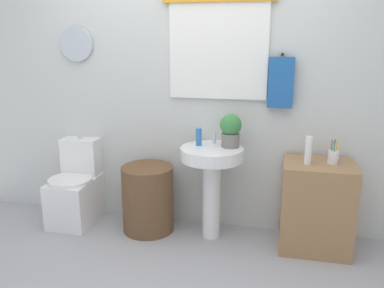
{
  "coord_description": "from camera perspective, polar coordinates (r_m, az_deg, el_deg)",
  "views": [
    {
      "loc": [
        0.77,
        -2.23,
        1.65
      ],
      "look_at": [
        0.08,
        0.8,
        0.82
      ],
      "focal_mm": 37.49,
      "sensor_mm": 36.0,
      "label": 1
    }
  ],
  "objects": [
    {
      "name": "back_wall",
      "position": [
        3.48,
        0.06,
        9.32
      ],
      "size": [
        4.4,
        0.18,
        2.6
      ],
      "color": "silver",
      "rests_on": "ground_plane"
    },
    {
      "name": "toilet",
      "position": [
        3.84,
        -16.12,
        -6.35
      ],
      "size": [
        0.38,
        0.51,
        0.77
      ],
      "color": "white",
      "rests_on": "ground_plane"
    },
    {
      "name": "laundry_hamper",
      "position": [
        3.54,
        -6.29,
        -7.73
      ],
      "size": [
        0.44,
        0.44,
        0.58
      ],
      "primitive_type": "cylinder",
      "color": "brown",
      "rests_on": "ground_plane"
    },
    {
      "name": "pedestal_sink",
      "position": [
        3.3,
        2.82,
        -3.79
      ],
      "size": [
        0.51,
        0.51,
        0.78
      ],
      "color": "white",
      "rests_on": "ground_plane"
    },
    {
      "name": "faucet",
      "position": [
        3.34,
        3.23,
        0.83
      ],
      "size": [
        0.03,
        0.03,
        0.1
      ],
      "primitive_type": "cylinder",
      "color": "silver",
      "rests_on": "pedestal_sink"
    },
    {
      "name": "wooden_cabinet",
      "position": [
        3.35,
        17.25,
        -8.44
      ],
      "size": [
        0.54,
        0.44,
        0.71
      ],
      "primitive_type": "cube",
      "color": "#9E754C",
      "rests_on": "ground_plane"
    },
    {
      "name": "soap_bottle",
      "position": [
        3.29,
        0.97,
        1.0
      ],
      "size": [
        0.05,
        0.05,
        0.14
      ],
      "primitive_type": "cylinder",
      "color": "#2D6BB7",
      "rests_on": "pedestal_sink"
    },
    {
      "name": "potted_plant",
      "position": [
        3.24,
        5.51,
        2.05
      ],
      "size": [
        0.18,
        0.18,
        0.27
      ],
      "color": "slate",
      "rests_on": "pedestal_sink"
    },
    {
      "name": "lotion_bottle",
      "position": [
        3.16,
        16.22,
        -0.88
      ],
      "size": [
        0.05,
        0.05,
        0.22
      ],
      "primitive_type": "cylinder",
      "color": "white",
      "rests_on": "wooden_cabinet"
    },
    {
      "name": "toothbrush_cup",
      "position": [
        3.25,
        19.45,
        -1.68
      ],
      "size": [
        0.08,
        0.08,
        0.19
      ],
      "color": "silver",
      "rests_on": "wooden_cabinet"
    }
  ]
}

